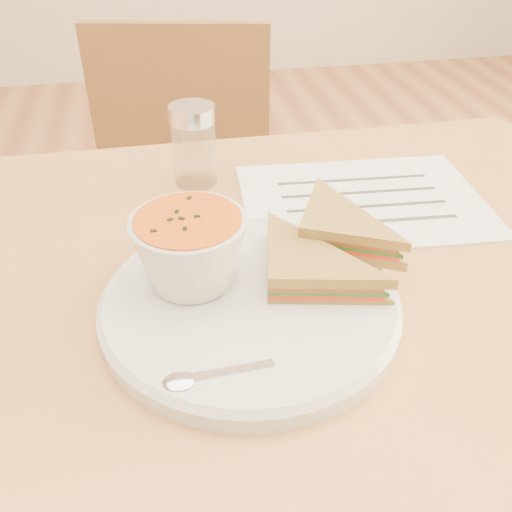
{
  "coord_description": "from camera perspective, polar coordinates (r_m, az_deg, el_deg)",
  "views": [
    {
      "loc": [
        -0.07,
        -0.46,
        1.11
      ],
      "look_at": [
        0.01,
        -0.03,
        0.8
      ],
      "focal_mm": 40.0,
      "sensor_mm": 36.0,
      "label": 1
    }
  ],
  "objects": [
    {
      "name": "condiment_shaker",
      "position": [
        0.75,
        -6.22,
        10.94
      ],
      "size": [
        0.07,
        0.07,
        0.1
      ],
      "primitive_type": null,
      "rotation": [
        0.0,
        0.0,
        -0.32
      ],
      "color": "silver",
      "rests_on": "dining_table"
    },
    {
      "name": "plate",
      "position": [
        0.54,
        -0.63,
        -4.93
      ],
      "size": [
        0.3,
        0.3,
        0.02
      ],
      "primitive_type": null,
      "rotation": [
        0.0,
        0.0,
        -0.07
      ],
      "color": "silver",
      "rests_on": "dining_table"
    },
    {
      "name": "sandwich_half_b",
      "position": [
        0.56,
        4.19,
        1.42
      ],
      "size": [
        0.14,
        0.14,
        0.03
      ],
      "primitive_type": null,
      "rotation": [
        0.0,
        0.0,
        -0.46
      ],
      "color": "#B18E3E",
      "rests_on": "plate"
    },
    {
      "name": "sandwich_half_a",
      "position": [
        0.52,
        1.19,
        -3.86
      ],
      "size": [
        0.14,
        0.14,
        0.04
      ],
      "primitive_type": null,
      "rotation": [
        0.0,
        0.0,
        -0.21
      ],
      "color": "#B18E3E",
      "rests_on": "plate"
    },
    {
      "name": "paper_menu",
      "position": [
        0.73,
        10.64,
        5.49
      ],
      "size": [
        0.31,
        0.24,
        0.0
      ],
      "primitive_type": null,
      "rotation": [
        0.0,
        0.0,
        -0.07
      ],
      "color": "white",
      "rests_on": "dining_table"
    },
    {
      "name": "chair_far",
      "position": [
        1.21,
        -7.62,
        0.5
      ],
      "size": [
        0.44,
        0.44,
        0.84
      ],
      "primitive_type": null,
      "rotation": [
        0.0,
        0.0,
        2.93
      ],
      "color": "brown",
      "rests_on": "floor"
    },
    {
      "name": "dining_table",
      "position": [
        0.87,
        -1.44,
        -22.32
      ],
      "size": [
        1.0,
        0.7,
        0.75
      ],
      "primitive_type": null,
      "color": "olive",
      "rests_on": "floor"
    },
    {
      "name": "soup_bowl",
      "position": [
        0.54,
        -6.59,
        0.21
      ],
      "size": [
        0.14,
        0.14,
        0.07
      ],
      "primitive_type": null,
      "rotation": [
        0.0,
        0.0,
        0.31
      ],
      "color": "silver",
      "rests_on": "plate"
    },
    {
      "name": "spoon",
      "position": [
        0.47,
        -2.0,
        -11.45
      ],
      "size": [
        0.16,
        0.04,
        0.01
      ],
      "primitive_type": null,
      "rotation": [
        0.0,
        0.0,
        0.07
      ],
      "color": "silver",
      "rests_on": "plate"
    }
  ]
}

